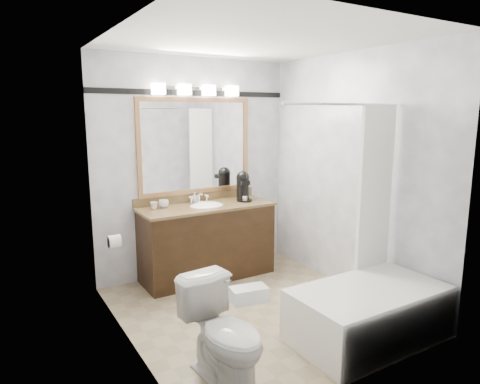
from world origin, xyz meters
name	(u,v)px	position (x,y,z in m)	size (l,w,h in m)	color
room	(256,183)	(0.00, 0.00, 1.25)	(2.42, 2.62, 2.52)	gray
vanity	(207,240)	(0.00, 1.02, 0.44)	(1.53, 0.58, 0.97)	black
mirror	(196,146)	(0.00, 1.28, 1.50)	(1.40, 0.04, 1.10)	#AC7A4D
vanity_light_bar	(197,90)	(0.00, 1.23, 2.13)	(1.02, 0.14, 0.12)	silver
accent_stripe	(194,93)	(0.00, 1.29, 2.10)	(2.40, 0.01, 0.06)	black
bathtub	(368,305)	(0.55, -0.90, 0.28)	(1.30, 0.75, 1.96)	white
tp_roll	(114,241)	(-1.14, 0.66, 0.70)	(0.12, 0.12, 0.11)	white
toilet	(225,333)	(-0.78, -0.81, 0.36)	(0.40, 0.71, 0.72)	white
tissue_box	(249,294)	(-0.78, -1.12, 0.77)	(0.23, 0.12, 0.09)	white
coffee_maker	(243,185)	(0.50, 1.04, 1.03)	(0.18, 0.23, 0.35)	black
cup_left	(164,204)	(-0.46, 1.15, 0.89)	(0.11, 0.11, 0.09)	white
cup_right	(154,205)	(-0.57, 1.15, 0.89)	(0.08, 0.08, 0.07)	white
soap_bottle_a	(195,197)	(-0.04, 1.23, 0.91)	(0.05, 0.06, 0.12)	white
soap_bar	(201,203)	(-0.01, 1.13, 0.86)	(0.08, 0.05, 0.02)	beige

